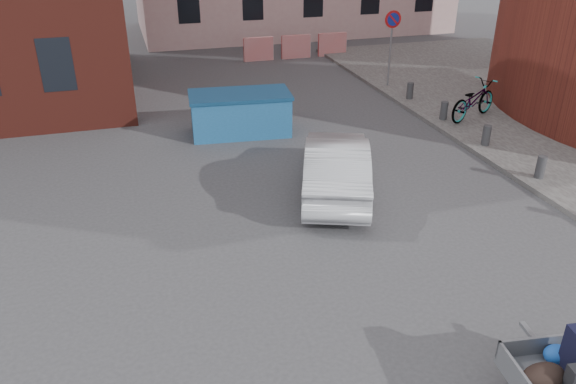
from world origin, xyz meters
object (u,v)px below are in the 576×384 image
object	(u,v)px
dumpster	(240,113)
bicycle	(473,100)
trailer	(575,374)
silver_car	(336,166)

from	to	relation	value
dumpster	bicycle	distance (m)	7.10
trailer	silver_car	xyz separation A→B (m)	(-0.62, 6.82, 0.06)
silver_car	dumpster	bearing A→B (deg)	-53.49
trailer	silver_car	world-z (taller)	silver_car
silver_car	bicycle	bearing A→B (deg)	-129.39
trailer	dumpster	distance (m)	11.38
trailer	bicycle	distance (m)	11.40
dumpster	silver_car	bearing A→B (deg)	-68.21
bicycle	dumpster	bearing A→B (deg)	56.71
dumpster	silver_car	distance (m)	4.58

